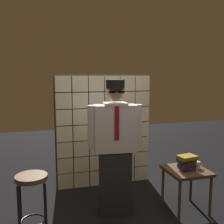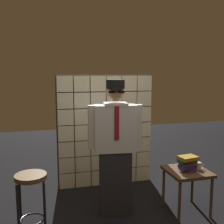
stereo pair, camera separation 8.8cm
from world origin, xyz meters
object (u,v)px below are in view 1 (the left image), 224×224
(bar_stool, at_px, (32,192))
(side_table, at_px, (186,175))
(coffee_mug, at_px, (197,165))
(book_stack, at_px, (187,162))
(standing_person, at_px, (115,146))

(bar_stool, xyz_separation_m, side_table, (1.93, 0.09, -0.06))
(side_table, height_order, coffee_mug, coffee_mug)
(book_stack, xyz_separation_m, coffee_mug, (0.16, 0.01, -0.05))
(standing_person, xyz_separation_m, bar_stool, (-1.02, -0.29, -0.35))
(bar_stool, xyz_separation_m, book_stack, (1.91, 0.07, 0.12))
(book_stack, distance_m, coffee_mug, 0.17)
(standing_person, xyz_separation_m, book_stack, (0.89, -0.23, -0.23))
(side_table, bearing_deg, standing_person, 167.29)
(bar_stool, xyz_separation_m, coffee_mug, (2.07, 0.08, 0.07))
(side_table, distance_m, coffee_mug, 0.19)
(bar_stool, bearing_deg, coffee_mug, 2.09)
(side_table, xyz_separation_m, book_stack, (-0.02, -0.02, 0.18))
(standing_person, height_order, side_table, standing_person)
(standing_person, bearing_deg, coffee_mug, -4.58)
(standing_person, bearing_deg, bar_stool, -156.82)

